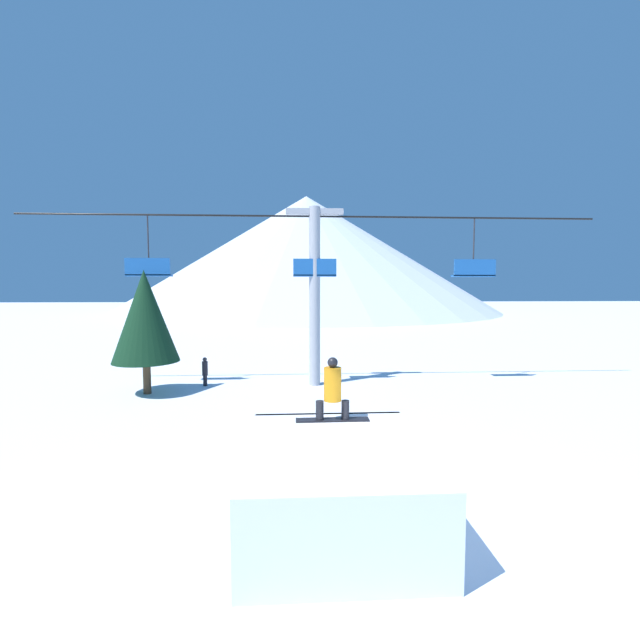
{
  "coord_description": "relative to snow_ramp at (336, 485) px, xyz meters",
  "views": [
    {
      "loc": [
        -2.06,
        -7.09,
        4.22
      ],
      "look_at": [
        -1.35,
        5.02,
        3.27
      ],
      "focal_mm": 24.0,
      "sensor_mm": 36.0,
      "label": 1
    }
  ],
  "objects": [
    {
      "name": "pine_tree_near",
      "position": [
        -6.54,
        9.7,
        2.33
      ],
      "size": [
        2.54,
        2.54,
        4.87
      ],
      "color": "#4C3823",
      "rests_on": "ground_plane"
    },
    {
      "name": "snow_ramp",
      "position": [
        0.0,
        0.0,
        0.0
      ],
      "size": [
        3.14,
        3.73,
        1.47
      ],
      "color": "white",
      "rests_on": "ground_plane"
    },
    {
      "name": "mountain_ridge",
      "position": [
        1.35,
        68.14,
        9.16
      ],
      "size": [
        64.2,
        64.2,
        19.8
      ],
      "color": "silver",
      "rests_on": "ground_plane"
    },
    {
      "name": "ground_plane",
      "position": [
        1.35,
        -0.16,
        -0.73
      ],
      "size": [
        220.0,
        220.0,
        0.0
      ],
      "primitive_type": "plane",
      "color": "white"
    },
    {
      "name": "snowboarder",
      "position": [
        0.05,
        1.33,
        1.38
      ],
      "size": [
        1.51,
        0.36,
        1.32
      ],
      "color": "black",
      "rests_on": "snow_ramp"
    },
    {
      "name": "chairlift",
      "position": [
        0.13,
        10.81,
        3.7
      ],
      "size": [
        24.12,
        0.47,
        7.54
      ],
      "color": "#9E9EA3",
      "rests_on": "ground_plane"
    },
    {
      "name": "distant_skier",
      "position": [
        -4.54,
        10.92,
        -0.07
      ],
      "size": [
        0.24,
        0.24,
        1.23
      ],
      "color": "black",
      "rests_on": "ground_plane"
    }
  ]
}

